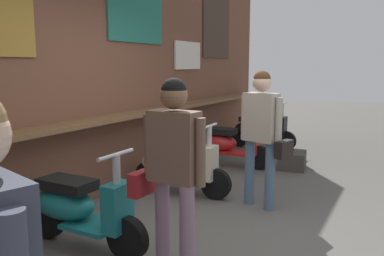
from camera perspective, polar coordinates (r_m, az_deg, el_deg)
The scene contains 9 objects.
ground_plane at distance 4.29m, azimuth 4.17°, elevation -14.69°, with size 32.81×32.81×0.00m, color #56544F.
market_stall_facade at distance 5.10m, azimuth -17.12°, elevation 11.41°, with size 11.72×0.61×3.95m.
scooter_teal at distance 4.01m, azimuth -15.98°, elevation -10.79°, with size 0.46×1.40×0.97m.
scooter_cream at distance 5.41m, azimuth -2.31°, elevation -5.30°, with size 0.47×1.40×0.97m.
scooter_red at distance 6.89m, azimuth 4.89°, elevation -2.23°, with size 0.47×1.40×0.97m.
scooter_black at distance 8.44m, azimuth 9.44°, elevation -0.25°, with size 0.46×1.40×0.97m.
shopper_with_handbag at distance 4.84m, azimuth 9.91°, elevation 0.34°, with size 0.35×0.67×1.66m.
shopper_browsing at distance 3.20m, azimuth -2.86°, elevation -4.41°, with size 0.26×0.64×1.62m.
merchandise_crate at distance 6.95m, azimuth 14.04°, elevation -4.44°, with size 0.54×0.43×0.28m, color #3D3833.
Camera 1 is at (-3.60, -1.59, 1.72)m, focal length 37.54 mm.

